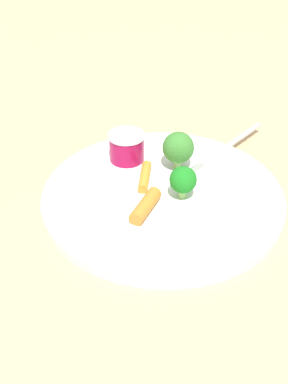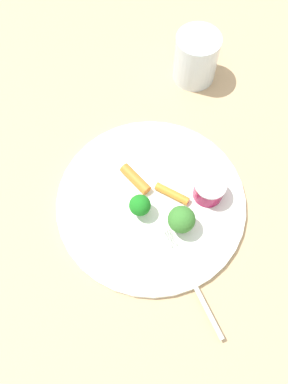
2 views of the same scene
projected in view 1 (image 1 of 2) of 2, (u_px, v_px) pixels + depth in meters
The scene contains 8 objects.
ground_plane at pixel (163, 201), 0.63m from camera, with size 2.40×2.40×0.00m, color tan.
plate at pixel (163, 197), 0.63m from camera, with size 0.30×0.30×0.01m, color white.
sauce_cup at pixel (127, 147), 0.67m from camera, with size 0.05×0.05×0.04m.
broccoli_floret_0 at pixel (184, 179), 0.60m from camera, with size 0.03×0.03×0.04m.
broccoli_floret_1 at pixel (175, 147), 0.65m from camera, with size 0.04×0.04×0.05m.
carrot_stick_0 at pixel (145, 177), 0.64m from camera, with size 0.01×0.01×0.06m, color orange.
carrot_stick_1 at pixel (145, 206), 0.59m from camera, with size 0.02×0.02×0.06m, color orange.
fork at pixel (225, 148), 0.70m from camera, with size 0.17×0.07×0.00m.
Camera 1 is at (-0.48, -0.15, 0.38)m, focal length 46.99 mm.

